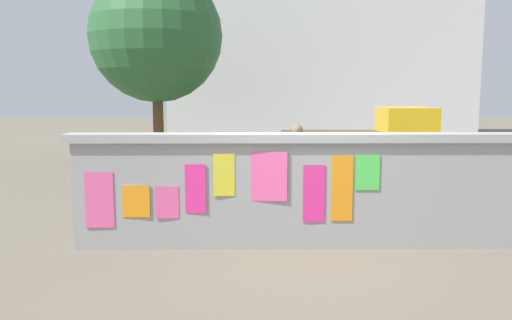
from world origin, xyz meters
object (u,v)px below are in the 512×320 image
at_px(person_walking, 297,158).
at_px(motorcycle, 389,194).
at_px(bicycle_near, 224,205).
at_px(auto_rickshaw_truck, 364,146).
at_px(tree_roadside, 156,36).

bearing_deg(person_walking, motorcycle, -29.60).
bearing_deg(bicycle_near, auto_rickshaw_truck, 52.03).
distance_m(auto_rickshaw_truck, bicycle_near, 5.29).
height_order(auto_rickshaw_truck, motorcycle, auto_rickshaw_truck).
bearing_deg(person_walking, tree_roadside, 116.58).
bearing_deg(tree_roadside, bicycle_near, -73.83).
bearing_deg(bicycle_near, tree_roadside, 106.17).
relative_size(person_walking, tree_roadside, 0.26).
distance_m(motorcycle, bicycle_near, 2.87).
bearing_deg(motorcycle, person_walking, 150.40).
height_order(auto_rickshaw_truck, person_walking, auto_rickshaw_truck).
bearing_deg(motorcycle, auto_rickshaw_truck, 84.13).
height_order(motorcycle, person_walking, person_walking).
relative_size(bicycle_near, person_walking, 1.04).
height_order(motorcycle, bicycle_near, bicycle_near).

